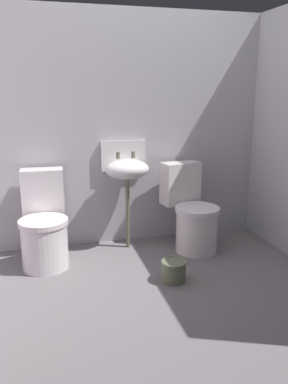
{
  "coord_description": "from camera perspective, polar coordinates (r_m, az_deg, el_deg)",
  "views": [
    {
      "loc": [
        -0.72,
        -2.46,
        1.45
      ],
      "look_at": [
        0.0,
        0.27,
        0.7
      ],
      "focal_mm": 36.51,
      "sensor_mm": 36.0,
      "label": 1
    }
  ],
  "objects": [
    {
      "name": "ground_plane",
      "position": [
        2.97,
        1.4,
        -15.3
      ],
      "size": [
        3.11,
        2.6,
        0.08
      ],
      "primitive_type": "cube",
      "color": "slate"
    },
    {
      "name": "wall_back",
      "position": [
        3.7,
        -3.49,
        8.92
      ],
      "size": [
        3.11,
        0.1,
        2.14
      ],
      "primitive_type": "cube",
      "color": "#AFACB2",
      "rests_on": "ground"
    },
    {
      "name": "toilet_left",
      "position": [
        3.4,
        -14.38,
        -5.03
      ],
      "size": [
        0.42,
        0.6,
        0.78
      ],
      "rotation": [
        0.0,
        0.0,
        3.1
      ],
      "color": "white",
      "rests_on": "ground"
    },
    {
      "name": "toilet_right",
      "position": [
        3.64,
        6.97,
        -3.33
      ],
      "size": [
        0.49,
        0.66,
        0.78
      ],
      "rotation": [
        0.0,
        0.0,
        3.35
      ],
      "color": "silver",
      "rests_on": "ground"
    },
    {
      "name": "sink",
      "position": [
        3.55,
        -2.57,
        3.49
      ],
      "size": [
        0.42,
        0.35,
        0.99
      ],
      "color": "#62684F",
      "rests_on": "ground"
    },
    {
      "name": "bucket",
      "position": [
        3.09,
        4.38,
        -11.34
      ],
      "size": [
        0.2,
        0.2,
        0.17
      ],
      "color": "#62684F",
      "rests_on": "ground"
    }
  ]
}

